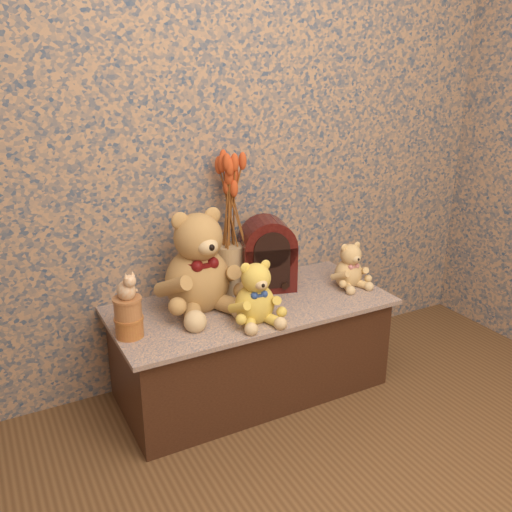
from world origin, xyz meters
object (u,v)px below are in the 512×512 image
at_px(cathedral_radio, 267,254).
at_px(cat_figurine, 126,284).
at_px(ceramic_vase, 230,268).
at_px(biscuit_tin_lower, 129,327).
at_px(teddy_large, 197,256).
at_px(teddy_medium, 255,289).
at_px(teddy_small, 349,263).

height_order(cathedral_radio, cat_figurine, cathedral_radio).
bearing_deg(ceramic_vase, biscuit_tin_lower, -157.35).
relative_size(teddy_large, cat_figurine, 4.04).
bearing_deg(biscuit_tin_lower, teddy_large, 20.44).
height_order(teddy_large, teddy_medium, teddy_large).
bearing_deg(biscuit_tin_lower, cathedral_radio, 13.80).
xyz_separation_m(teddy_small, ceramic_vase, (-0.53, 0.21, -0.00)).
relative_size(cathedral_radio, biscuit_tin_lower, 3.13).
relative_size(teddy_large, cathedral_radio, 1.39).
relative_size(teddy_medium, cat_figurine, 2.39).
xyz_separation_m(teddy_large, teddy_medium, (0.16, -0.23, -0.10)).
bearing_deg(teddy_large, biscuit_tin_lower, -162.99).
bearing_deg(teddy_medium, cathedral_radio, 57.64).
distance_m(teddy_large, teddy_medium, 0.30).
distance_m(biscuit_tin_lower, cat_figurine, 0.18).
xyz_separation_m(teddy_small, cathedral_radio, (-0.36, 0.16, 0.06)).
bearing_deg(ceramic_vase, cat_figurine, -157.35).
distance_m(ceramic_vase, cat_figurine, 0.60).
relative_size(teddy_large, ceramic_vase, 2.14).
bearing_deg(teddy_large, ceramic_vase, 22.81).
height_order(teddy_large, cathedral_radio, teddy_large).
bearing_deg(biscuit_tin_lower, teddy_medium, -11.54).
xyz_separation_m(teddy_medium, teddy_small, (0.57, 0.12, -0.02)).
relative_size(teddy_large, teddy_small, 2.05).
bearing_deg(teddy_medium, biscuit_tin_lower, 173.59).
bearing_deg(teddy_large, cat_figurine, -162.99).
distance_m(teddy_large, cat_figurine, 0.37).
distance_m(teddy_large, ceramic_vase, 0.26).
distance_m(teddy_medium, ceramic_vase, 0.33).
distance_m(teddy_small, biscuit_tin_lower, 1.08).
relative_size(teddy_large, biscuit_tin_lower, 4.36).
distance_m(cathedral_radio, biscuit_tin_lower, 0.75).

